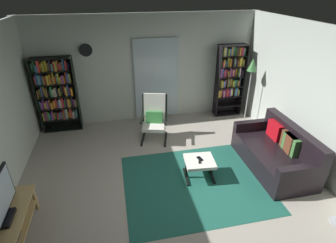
% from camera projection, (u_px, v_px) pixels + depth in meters
% --- Properties ---
extents(ground_plane, '(7.02, 7.02, 0.00)m').
position_uv_depth(ground_plane, '(173.00, 191.00, 4.58)').
color(ground_plane, '#A49D8F').
extents(wall_back, '(5.60, 0.06, 2.60)m').
position_uv_depth(wall_back, '(147.00, 69.00, 6.47)').
color(wall_back, silver).
rests_on(wall_back, ground).
extents(wall_right, '(0.06, 6.00, 2.60)m').
position_uv_depth(wall_right, '(329.00, 109.00, 4.47)').
color(wall_right, silver).
rests_on(wall_right, ground).
extents(glass_door_panel, '(1.10, 0.01, 2.00)m').
position_uv_depth(glass_door_panel, '(156.00, 79.00, 6.58)').
color(glass_door_panel, silver).
extents(area_rug, '(2.51, 2.08, 0.01)m').
position_uv_depth(area_rug, '(195.00, 183.00, 4.76)').
color(area_rug, '#1E5B4D').
rests_on(area_rug, ground).
extents(tv_stand, '(0.46, 1.32, 0.47)m').
position_uv_depth(tv_stand, '(8.00, 230.00, 3.49)').
color(tv_stand, tan).
rests_on(tv_stand, ground).
extents(bookshelf_near_tv, '(0.87, 0.30, 1.76)m').
position_uv_depth(bookshelf_near_tv, '(56.00, 92.00, 6.07)').
color(bookshelf_near_tv, black).
rests_on(bookshelf_near_tv, ground).
extents(bookshelf_near_sofa, '(0.70, 0.30, 1.86)m').
position_uv_depth(bookshelf_near_sofa, '(230.00, 76.00, 6.76)').
color(bookshelf_near_sofa, black).
rests_on(bookshelf_near_sofa, ground).
extents(leather_sofa, '(0.90, 1.73, 0.84)m').
position_uv_depth(leather_sofa, '(276.00, 153.00, 5.05)').
color(leather_sofa, black).
rests_on(leather_sofa, ground).
extents(lounge_armchair, '(0.71, 0.77, 1.02)m').
position_uv_depth(lounge_armchair, '(154.00, 117.00, 5.90)').
color(lounge_armchair, black).
rests_on(lounge_armchair, ground).
extents(ottoman, '(0.56, 0.53, 0.38)m').
position_uv_depth(ottoman, '(200.00, 163.00, 4.76)').
color(ottoman, white).
rests_on(ottoman, ground).
extents(tv_remote, '(0.08, 0.15, 0.02)m').
position_uv_depth(tv_remote, '(200.00, 161.00, 4.69)').
color(tv_remote, black).
rests_on(tv_remote, ottoman).
extents(cell_phone, '(0.10, 0.15, 0.01)m').
position_uv_depth(cell_phone, '(200.00, 159.00, 4.76)').
color(cell_phone, black).
rests_on(cell_phone, ottoman).
extents(floor_lamp_by_shelf, '(0.22, 0.22, 1.66)m').
position_uv_depth(floor_lamp_by_shelf, '(252.00, 70.00, 6.13)').
color(floor_lamp_by_shelf, '#A5A5AD').
rests_on(floor_lamp_by_shelf, ground).
extents(wall_clock, '(0.29, 0.03, 0.29)m').
position_uv_depth(wall_clock, '(86.00, 50.00, 5.90)').
color(wall_clock, silver).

